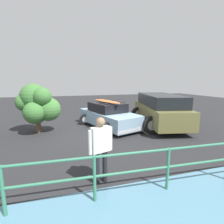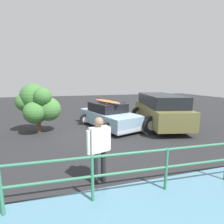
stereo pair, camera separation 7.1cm
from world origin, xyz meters
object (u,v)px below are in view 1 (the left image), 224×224
at_px(person_bystander, 101,144).
at_px(bush_near_left, 37,105).
at_px(sedan_car, 109,116).
at_px(suv_car, 160,109).

relative_size(person_bystander, bush_near_left, 0.70).
relative_size(sedan_car, person_bystander, 2.59).
distance_m(suv_car, bush_near_left, 6.51).
distance_m(sedan_car, person_bystander, 5.46).
relative_size(sedan_car, bush_near_left, 1.81).
xyz_separation_m(sedan_car, bush_near_left, (3.61, 0.09, 0.73)).
relative_size(sedan_car, suv_car, 0.84).
height_order(suv_car, person_bystander, suv_car).
distance_m(sedan_car, bush_near_left, 3.69).
relative_size(suv_car, person_bystander, 3.10).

